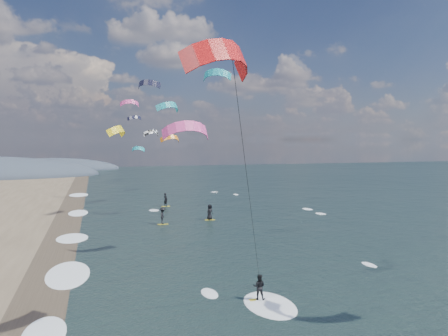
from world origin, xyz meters
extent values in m
cube|color=#382D23|center=(-12.00, 10.00, 0.00)|extent=(3.00, 240.00, 0.00)
ellipsoid|color=#3D4756|center=(-22.00, 120.00, 0.00)|extent=(40.00, 18.00, 7.00)
cube|color=gold|center=(-0.43, 7.13, 0.03)|extent=(1.11, 0.34, 0.05)
imported|color=black|center=(-0.43, 7.13, 0.75)|extent=(0.85, 0.79, 1.40)
ellipsoid|color=white|center=(-0.13, 6.33, 0.00)|extent=(2.60, 4.20, 0.12)
cylinder|color=black|center=(-2.18, 4.13, 6.75)|extent=(0.02, 0.02, 12.93)
cube|color=gold|center=(-2.31, 30.07, 0.03)|extent=(1.10, 0.35, 0.05)
imported|color=black|center=(-2.31, 30.07, 0.93)|extent=(0.90, 1.25, 1.75)
cube|color=gold|center=(3.03, 31.15, 0.03)|extent=(1.10, 0.35, 0.05)
imported|color=black|center=(3.03, 31.15, 0.89)|extent=(0.98, 0.87, 1.68)
cube|color=gold|center=(-0.13, 42.19, 0.03)|extent=(1.10, 0.35, 0.05)
imported|color=black|center=(-0.13, 42.19, 0.93)|extent=(0.69, 0.76, 1.75)
ellipsoid|color=white|center=(-10.80, 6.00, 0.00)|extent=(2.40, 5.40, 0.11)
ellipsoid|color=white|center=(-10.80, 15.00, 0.00)|extent=(2.40, 5.40, 0.11)
ellipsoid|color=white|center=(-10.80, 26.00, 0.00)|extent=(2.40, 5.40, 0.11)
ellipsoid|color=white|center=(-10.80, 40.00, 0.00)|extent=(2.40, 5.40, 0.11)
ellipsoid|color=white|center=(-10.80, 58.00, 0.00)|extent=(2.40, 5.40, 0.11)
camera|label=1|loc=(-8.93, -14.83, 8.83)|focal=35.00mm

